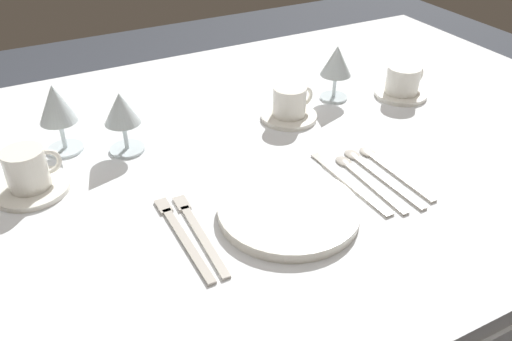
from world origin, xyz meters
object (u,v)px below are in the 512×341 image
Objects in this scene: fork_outer at (198,230)px; coffee_cup_right at (290,101)px; spoon_soup at (361,176)px; wine_glass_right at (336,63)px; coffee_cup_far at (403,79)px; dinner_plate at (289,211)px; coffee_cup_left at (27,168)px; spoon_tea at (386,166)px; wine_glass_left at (122,112)px; fork_inner at (181,234)px; spoon_dessert at (373,170)px; wine_glass_centre at (56,107)px; dinner_knife at (351,184)px.

fork_outer is 0.43m from coffee_cup_right.
wine_glass_right is at bearing 64.38° from spoon_soup.
fork_outer is 2.18× the size of coffee_cup_far.
coffee_cup_left is (-0.38, 0.28, 0.04)m from dinner_plate.
fork_outer is 0.33m from coffee_cup_left.
wine_glass_left is (-0.43, 0.29, 0.09)m from spoon_tea.
coffee_cup_far reaches higher than fork_outer.
fork_inner is (-0.03, 0.00, 0.00)m from fork_outer.
wine_glass_centre is at bearing 145.12° from spoon_dessert.
wine_glass_left is at bearing 145.51° from spoon_tea.
wine_glass_left is (-0.18, 0.33, 0.08)m from dinner_plate.
coffee_cup_right is 0.95× the size of coffee_cup_far.
wine_glass_left reaches higher than spoon_tea.
spoon_soup is 0.35m from wine_glass_right.
coffee_cup_right reaches higher than spoon_tea.
fork_outer is at bearing -178.63° from spoon_tea.
spoon_soup is at bearing 0.72° from fork_outer.
fork_inner is 1.10× the size of spoon_tea.
spoon_tea is at bearing 4.78° from spoon_soup.
spoon_dessert is 0.63m from coffee_cup_left.
wine_glass_right is (0.15, 0.31, 0.09)m from spoon_soup.
wine_glass_centre is (-0.48, 0.09, 0.05)m from coffee_cup_right.
spoon_tea is at bearing 0.79° from fork_inner.
fork_inner is at bearing -179.19° from spoon_dessert.
dinner_plate is 0.16m from fork_outer.
fork_inner is 1.01× the size of dinner_knife.
coffee_cup_left is (-0.59, 0.24, 0.04)m from spoon_dessert.
spoon_dessert is 2.19× the size of coffee_cup_far.
coffee_cup_right is at bearing 103.64° from spoon_tea.
fork_outer is 2.25× the size of coffee_cup_left.
spoon_tea is at bearing 10.43° from dinner_knife.
spoon_soup is 0.03m from spoon_dessert.
fork_outer and fork_inner have the same top height.
wine_glass_right reaches higher than spoon_dessert.
coffee_cup_left is 0.75× the size of wine_glass_right.
wine_glass_left is (0.11, -0.06, -0.01)m from wine_glass_centre.
wine_glass_centre is at bearing 175.12° from wine_glass_right.
spoon_tea reaches higher than fork_inner.
spoon_tea reaches higher than fork_outer.
fork_inner is 1.11× the size of spoon_soup.
dinner_plate is at bearing -36.40° from coffee_cup_left.
coffee_cup_far is at bearing -22.02° from wine_glass_right.
spoon_soup is at bearing -115.62° from wine_glass_right.
spoon_soup is at bearing -37.04° from wine_glass_centre.
spoon_tea is 0.27m from coffee_cup_right.
wine_glass_centre reaches higher than coffee_cup_far.
wine_glass_right reaches higher than coffee_cup_far.
spoon_dessert is 0.33m from wine_glass_right.
coffee_cup_far is 0.79m from wine_glass_centre.
fork_inner is at bearing -179.21° from spoon_tea.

